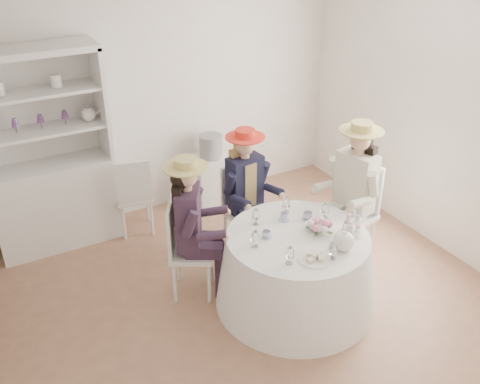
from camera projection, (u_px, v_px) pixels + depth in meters
ground at (245, 291)px, 5.19m from camera, size 4.50×4.50×0.00m
ceiling at (247, 0)px, 3.90m from camera, size 4.50×4.50×0.00m
wall_back at (159, 99)px, 6.08m from camera, size 4.50×0.00×4.50m
wall_front at (420, 301)px, 3.01m from camera, size 4.50×0.00×4.50m
wall_right at (435, 120)px, 5.50m from camera, size 0.00×4.50×4.50m
tea_table at (296, 270)px, 4.89m from camera, size 1.48×1.48×0.74m
hutch at (52, 179)px, 5.61m from camera, size 1.29×0.53×2.15m
side_table at (212, 180)px, 6.60m from camera, size 0.45×0.45×0.62m
hatbox at (211, 146)px, 6.38m from camera, size 0.37×0.37×0.28m
guest_left at (191, 220)px, 4.82m from camera, size 0.60×0.55×1.41m
guest_mid at (246, 185)px, 5.44m from camera, size 0.51×0.53×1.39m
guest_right at (354, 185)px, 5.31m from camera, size 0.60×0.57×1.51m
spare_chair at (134, 194)px, 5.87m from camera, size 0.46×0.46×0.94m
teacup_a at (266, 235)px, 4.67m from camera, size 0.10×0.10×0.06m
teacup_b at (284, 217)px, 4.93m from camera, size 0.09×0.09×0.07m
teacup_c at (308, 216)px, 4.94m from camera, size 0.11×0.11×0.07m
flower_bowl at (319, 227)px, 4.79m from camera, size 0.27×0.27×0.06m
flower_arrangement at (320, 225)px, 4.72m from camera, size 0.17×0.17×0.06m
table_teapot at (344, 241)px, 4.50m from camera, size 0.25×0.18×0.19m
sandwich_plate at (314, 258)px, 4.39m from camera, size 0.27×0.27×0.06m
cupcake_stand at (352, 226)px, 4.72m from camera, size 0.22×0.22×0.20m
stemware_set at (298, 229)px, 4.68m from camera, size 0.89×0.89×0.15m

